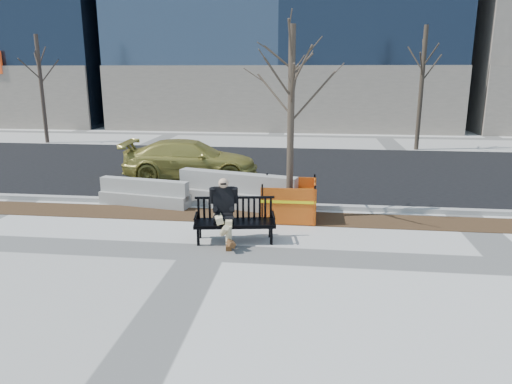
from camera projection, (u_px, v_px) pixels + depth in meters
ground at (204, 252)px, 9.94m from camera, size 120.00×120.00×0.00m
mulch_strip at (226, 216)px, 12.44m from camera, size 40.00×1.20×0.02m
asphalt_street at (255, 169)px, 18.40m from camera, size 60.00×10.40×0.01m
curb at (232, 204)px, 13.34m from camera, size 60.00×0.25×0.12m
bench at (235, 241)px, 10.60m from camera, size 1.91×0.93×0.97m
seated_man at (224, 240)px, 10.64m from camera, size 0.76×1.10×1.42m
tree_fence at (289, 217)px, 12.31m from camera, size 2.05×2.05×5.10m
sedan at (191, 179)px, 16.75m from camera, size 4.78×2.21×1.35m
jersey_barrier_left at (145, 205)px, 13.43m from camera, size 2.70×0.98×0.76m
jersey_barrier_right at (237, 207)px, 13.25m from camera, size 3.48×1.55×0.98m
far_tree_left at (48, 143)px, 25.12m from camera, size 2.73×2.73×5.91m
far_tree_right at (416, 149)px, 22.93m from camera, size 2.34×2.34×6.17m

